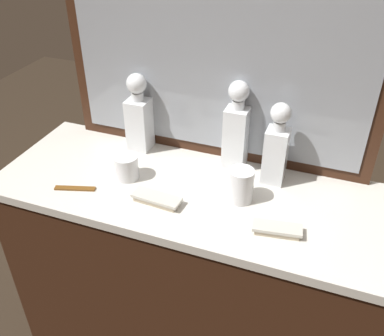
% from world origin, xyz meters
% --- Properties ---
extents(dresser, '(1.31, 0.49, 0.93)m').
position_xyz_m(dresser, '(0.00, 0.00, 0.47)').
color(dresser, '#381E11').
rests_on(dresser, ground_plane).
extents(dresser_mirror, '(1.07, 0.03, 0.69)m').
position_xyz_m(dresser_mirror, '(0.00, 0.23, 1.27)').
color(dresser_mirror, '#381E11').
rests_on(dresser_mirror, dresser).
extents(crystal_decanter_center, '(0.08, 0.08, 0.31)m').
position_xyz_m(crystal_decanter_center, '(0.09, 0.18, 1.05)').
color(crystal_decanter_center, white).
rests_on(crystal_decanter_center, dresser).
extents(crystal_decanter_left, '(0.08, 0.08, 0.29)m').
position_xyz_m(crystal_decanter_left, '(-0.27, 0.18, 1.04)').
color(crystal_decanter_left, white).
rests_on(crystal_decanter_left, dresser).
extents(crystal_decanter_front, '(0.07, 0.07, 0.28)m').
position_xyz_m(crystal_decanter_front, '(0.23, 0.14, 1.04)').
color(crystal_decanter_front, white).
rests_on(crystal_decanter_front, dresser).
extents(crystal_tumbler_front, '(0.08, 0.08, 0.11)m').
position_xyz_m(crystal_tumbler_front, '(0.16, 0.00, 0.98)').
color(crystal_tumbler_front, white).
rests_on(crystal_tumbler_front, dresser).
extents(crystal_tumbler_rear, '(0.08, 0.08, 0.08)m').
position_xyz_m(crystal_tumbler_rear, '(-0.23, -0.02, 0.97)').
color(crystal_tumbler_rear, white).
rests_on(crystal_tumbler_rear, dresser).
extents(silver_brush_right, '(0.14, 0.07, 0.02)m').
position_xyz_m(silver_brush_right, '(0.30, -0.11, 0.94)').
color(silver_brush_right, '#B7A88C').
rests_on(silver_brush_right, dresser).
extents(silver_brush_rear, '(0.16, 0.06, 0.02)m').
position_xyz_m(silver_brush_rear, '(-0.08, -0.11, 0.94)').
color(silver_brush_rear, '#B7A88C').
rests_on(silver_brush_rear, dresser).
extents(tortoiseshell_comb, '(0.13, 0.06, 0.01)m').
position_xyz_m(tortoiseshell_comb, '(-0.35, -0.14, 0.93)').
color(tortoiseshell_comb, brown).
rests_on(tortoiseshell_comb, dresser).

